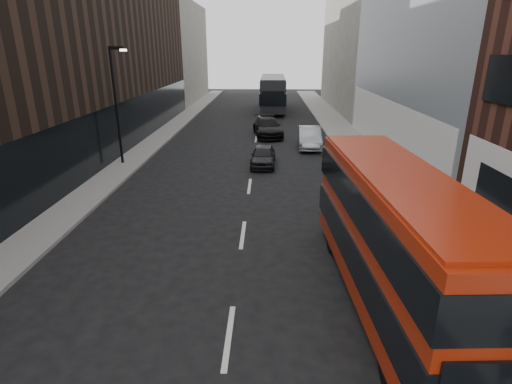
# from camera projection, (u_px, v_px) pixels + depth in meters

# --- Properties ---
(sidewalk_right) EXTENTS (3.00, 80.00, 0.15)m
(sidewalk_right) POSITION_uv_depth(u_px,v_px,m) (350.00, 141.00, 31.68)
(sidewalk_right) COLOR slate
(sidewalk_right) RESTS_ON ground
(sidewalk_left) EXTENTS (2.00, 80.00, 0.15)m
(sidewalk_left) POSITION_uv_depth(u_px,v_px,m) (156.00, 140.00, 32.10)
(sidewalk_left) COLOR slate
(sidewalk_left) RESTS_ON ground
(building_victorian) EXTENTS (6.50, 24.00, 21.00)m
(building_victorian) POSITION_uv_depth(u_px,v_px,m) (358.00, 25.00, 46.22)
(building_victorian) COLOR slate
(building_victorian) RESTS_ON ground
(building_left_mid) EXTENTS (5.00, 24.00, 14.00)m
(building_left_mid) POSITION_uv_depth(u_px,v_px,m) (125.00, 49.00, 34.57)
(building_left_mid) COLOR black
(building_left_mid) RESTS_ON ground
(building_left_far) EXTENTS (5.00, 20.00, 13.00)m
(building_left_far) POSITION_uv_depth(u_px,v_px,m) (179.00, 53.00, 55.44)
(building_left_far) COLOR slate
(building_left_far) RESTS_ON ground
(street_lamp) EXTENTS (1.06, 0.22, 7.00)m
(street_lamp) POSITION_uv_depth(u_px,v_px,m) (117.00, 98.00, 24.14)
(street_lamp) COLOR black
(street_lamp) RESTS_ON sidewalk_left
(red_bus) EXTENTS (2.81, 9.93, 3.97)m
(red_bus) POSITION_uv_depth(u_px,v_px,m) (394.00, 233.00, 10.96)
(red_bus) COLOR #A2210A
(red_bus) RESTS_ON ground
(grey_bus) EXTENTS (3.01, 12.31, 3.96)m
(grey_bus) POSITION_uv_depth(u_px,v_px,m) (273.00, 93.00, 47.57)
(grey_bus) COLOR black
(grey_bus) RESTS_ON ground
(car_a) EXTENTS (1.64, 3.79, 1.27)m
(car_a) POSITION_uv_depth(u_px,v_px,m) (263.00, 156.00, 25.21)
(car_a) COLOR black
(car_a) RESTS_ON ground
(car_b) EXTENTS (1.81, 4.67, 1.52)m
(car_b) POSITION_uv_depth(u_px,v_px,m) (310.00, 137.00, 29.83)
(car_b) COLOR #9B9FA3
(car_b) RESTS_ON ground
(car_c) EXTENTS (2.83, 5.52, 1.53)m
(car_c) POSITION_uv_depth(u_px,v_px,m) (268.00, 127.00, 33.74)
(car_c) COLOR black
(car_c) RESTS_ON ground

